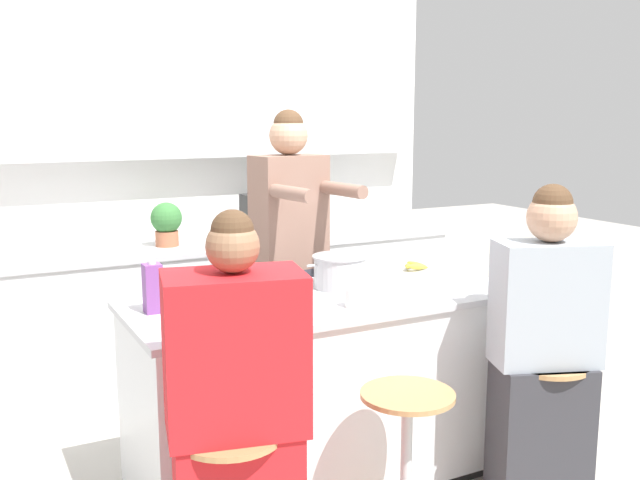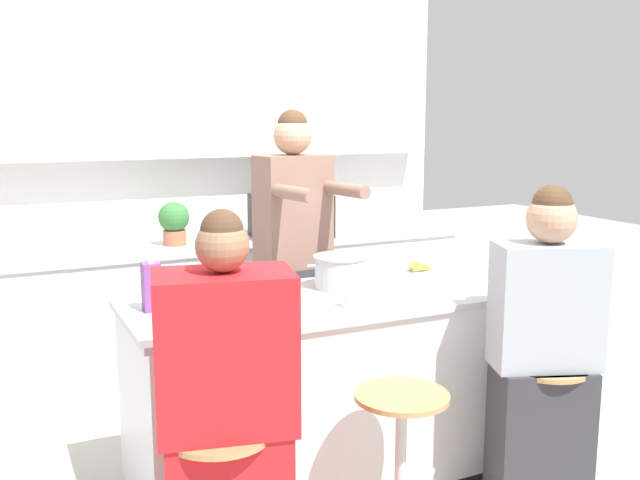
{
  "view_description": "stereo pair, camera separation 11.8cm",
  "coord_description": "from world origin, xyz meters",
  "px_view_note": "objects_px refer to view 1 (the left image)",
  "views": [
    {
      "loc": [
        -1.5,
        -2.78,
        1.72
      ],
      "look_at": [
        0.0,
        0.08,
        1.15
      ],
      "focal_mm": 40.0,
      "sensor_mm": 36.0,
      "label": 1
    },
    {
      "loc": [
        -1.39,
        -2.84,
        1.72
      ],
      "look_at": [
        0.0,
        0.08,
        1.15
      ],
      "focal_mm": 40.0,
      "sensor_mm": 36.0,
      "label": 2
    }
  ],
  "objects_px": {
    "person_cooking": "(290,271)",
    "fruit_bowl": "(225,287)",
    "person_seated_near": "(543,366)",
    "cooking_pot": "(340,271)",
    "bar_stool_rightmost": "(543,429)",
    "microwave": "(283,216)",
    "bar_stool_center": "(406,468)",
    "coffee_cup_near": "(355,298)",
    "kitchen_island": "(328,389)",
    "banana_bunch": "(414,266)",
    "potted_plant": "(166,222)",
    "person_wrapped_blanket": "(237,430)",
    "juice_carton": "(153,288)"
  },
  "relations": [
    {
      "from": "banana_bunch",
      "to": "cooking_pot",
      "type": "bearing_deg",
      "value": -164.43
    },
    {
      "from": "juice_carton",
      "to": "potted_plant",
      "type": "xyz_separation_m",
      "value": [
        0.44,
        1.35,
        0.07
      ]
    },
    {
      "from": "person_wrapped_blanket",
      "to": "kitchen_island",
      "type": "bearing_deg",
      "value": 55.28
    },
    {
      "from": "bar_stool_rightmost",
      "to": "person_wrapped_blanket",
      "type": "distance_m",
      "value": 1.46
    },
    {
      "from": "coffee_cup_near",
      "to": "microwave",
      "type": "bearing_deg",
      "value": 75.78
    },
    {
      "from": "bar_stool_rightmost",
      "to": "fruit_bowl",
      "type": "height_order",
      "value": "fruit_bowl"
    },
    {
      "from": "kitchen_island",
      "to": "potted_plant",
      "type": "distance_m",
      "value": 1.62
    },
    {
      "from": "banana_bunch",
      "to": "juice_carton",
      "type": "height_order",
      "value": "juice_carton"
    },
    {
      "from": "kitchen_island",
      "to": "person_seated_near",
      "type": "relative_size",
      "value": 1.26
    },
    {
      "from": "bar_stool_center",
      "to": "potted_plant",
      "type": "height_order",
      "value": "potted_plant"
    },
    {
      "from": "kitchen_island",
      "to": "coffee_cup_near",
      "type": "xyz_separation_m",
      "value": [
        0.02,
        -0.22,
        0.49
      ]
    },
    {
      "from": "coffee_cup_near",
      "to": "person_cooking",
      "type": "bearing_deg",
      "value": 83.16
    },
    {
      "from": "fruit_bowl",
      "to": "coffee_cup_near",
      "type": "xyz_separation_m",
      "value": [
        0.42,
        -0.46,
        0.01
      ]
    },
    {
      "from": "person_wrapped_blanket",
      "to": "fruit_bowl",
      "type": "height_order",
      "value": "person_wrapped_blanket"
    },
    {
      "from": "person_cooking",
      "to": "juice_carton",
      "type": "height_order",
      "value": "person_cooking"
    },
    {
      "from": "bar_stool_center",
      "to": "person_cooking",
      "type": "height_order",
      "value": "person_cooking"
    },
    {
      "from": "kitchen_island",
      "to": "coffee_cup_near",
      "type": "height_order",
      "value": "coffee_cup_near"
    },
    {
      "from": "person_cooking",
      "to": "person_seated_near",
      "type": "distance_m",
      "value": 1.45
    },
    {
      "from": "bar_stool_rightmost",
      "to": "fruit_bowl",
      "type": "xyz_separation_m",
      "value": [
        -1.13,
        0.88,
        0.58
      ]
    },
    {
      "from": "coffee_cup_near",
      "to": "bar_stool_rightmost",
      "type": "bearing_deg",
      "value": -30.83
    },
    {
      "from": "coffee_cup_near",
      "to": "potted_plant",
      "type": "bearing_deg",
      "value": 101.93
    },
    {
      "from": "bar_stool_rightmost",
      "to": "potted_plant",
      "type": "height_order",
      "value": "potted_plant"
    },
    {
      "from": "person_wrapped_blanket",
      "to": "potted_plant",
      "type": "xyz_separation_m",
      "value": [
        0.36,
        2.11,
        0.41
      ]
    },
    {
      "from": "banana_bunch",
      "to": "bar_stool_rightmost",
      "type": "bearing_deg",
      "value": -86.3
    },
    {
      "from": "microwave",
      "to": "coffee_cup_near",
      "type": "bearing_deg",
      "value": -104.22
    },
    {
      "from": "kitchen_island",
      "to": "juice_carton",
      "type": "distance_m",
      "value": 0.96
    },
    {
      "from": "person_cooking",
      "to": "bar_stool_center",
      "type": "bearing_deg",
      "value": -102.2
    },
    {
      "from": "person_cooking",
      "to": "fruit_bowl",
      "type": "xyz_separation_m",
      "value": [
        -0.53,
        -0.42,
        0.06
      ]
    },
    {
      "from": "person_seated_near",
      "to": "cooking_pot",
      "type": "height_order",
      "value": "person_seated_near"
    },
    {
      "from": "kitchen_island",
      "to": "bar_stool_center",
      "type": "distance_m",
      "value": 0.66
    },
    {
      "from": "bar_stool_rightmost",
      "to": "juice_carton",
      "type": "relative_size",
      "value": 3.01
    },
    {
      "from": "fruit_bowl",
      "to": "kitchen_island",
      "type": "bearing_deg",
      "value": -30.76
    },
    {
      "from": "bar_stool_rightmost",
      "to": "fruit_bowl",
      "type": "bearing_deg",
      "value": 142.12
    },
    {
      "from": "bar_stool_rightmost",
      "to": "potted_plant",
      "type": "relative_size",
      "value": 2.5
    },
    {
      "from": "bar_stool_rightmost",
      "to": "person_cooking",
      "type": "relative_size",
      "value": 0.38
    },
    {
      "from": "person_wrapped_blanket",
      "to": "juice_carton",
      "type": "bearing_deg",
      "value": 108.05
    },
    {
      "from": "cooking_pot",
      "to": "potted_plant",
      "type": "height_order",
      "value": "potted_plant"
    },
    {
      "from": "person_seated_near",
      "to": "microwave",
      "type": "bearing_deg",
      "value": 118.17
    },
    {
      "from": "bar_stool_center",
      "to": "coffee_cup_near",
      "type": "distance_m",
      "value": 0.73
    },
    {
      "from": "bar_stool_center",
      "to": "banana_bunch",
      "type": "height_order",
      "value": "banana_bunch"
    },
    {
      "from": "bar_stool_center",
      "to": "person_wrapped_blanket",
      "type": "relative_size",
      "value": 0.47
    },
    {
      "from": "person_seated_near",
      "to": "microwave",
      "type": "height_order",
      "value": "person_seated_near"
    },
    {
      "from": "fruit_bowl",
      "to": "bar_stool_center",
      "type": "bearing_deg",
      "value": -65.52
    },
    {
      "from": "bar_stool_rightmost",
      "to": "coffee_cup_near",
      "type": "distance_m",
      "value": 1.01
    },
    {
      "from": "person_seated_near",
      "to": "banana_bunch",
      "type": "distance_m",
      "value": 0.96
    },
    {
      "from": "fruit_bowl",
      "to": "microwave",
      "type": "relative_size",
      "value": 0.43
    },
    {
      "from": "cooking_pot",
      "to": "kitchen_island",
      "type": "bearing_deg",
      "value": -136.32
    },
    {
      "from": "coffee_cup_near",
      "to": "potted_plant",
      "type": "xyz_separation_m",
      "value": [
        -0.35,
        1.67,
        0.13
      ]
    },
    {
      "from": "microwave",
      "to": "cooking_pot",
      "type": "bearing_deg",
      "value": -103.06
    },
    {
      "from": "fruit_bowl",
      "to": "coffee_cup_near",
      "type": "distance_m",
      "value": 0.62
    }
  ]
}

